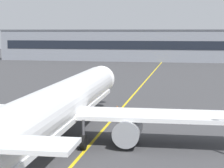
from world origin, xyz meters
name	(u,v)px	position (x,y,z in m)	size (l,w,h in m)	color
taxiway_centreline	(126,104)	(0.00, 30.00, 0.00)	(0.30, 180.00, 0.01)	yellow
airliner_foreground	(59,106)	(-2.29, 8.38, 3.37)	(32.19, 41.50, 11.65)	white
safety_cone_by_nose_gear	(117,108)	(-0.29, 25.33, 0.26)	(0.44, 0.44, 0.55)	orange
terminal_building	(181,45)	(3.73, 116.67, 5.35)	(124.58, 12.40, 10.68)	gray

